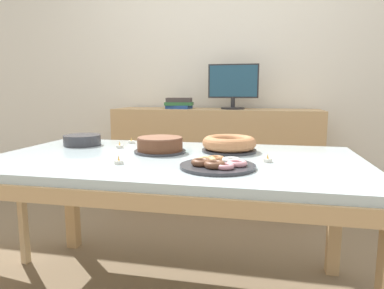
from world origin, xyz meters
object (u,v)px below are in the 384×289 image
pastry_platter (218,165)px  tealight_right_edge (268,160)px  tealight_near_front (120,146)px  cake_golden_bundt (229,144)px  book_stack (179,103)px  computer_monitor (233,87)px  tealight_near_cakes (119,162)px  plate_stack (82,140)px  cake_chocolate_round (160,145)px  tealight_left_edge (131,142)px

pastry_platter → tealight_right_edge: pastry_platter is taller
tealight_near_front → cake_golden_bundt: bearing=1.1°
book_stack → tealight_near_front: size_ratio=6.34×
computer_monitor → pastry_platter: size_ratio=1.38×
computer_monitor → tealight_near_cakes: size_ratio=10.60×
pastry_platter → tealight_near_front: (-0.60, 0.39, -0.00)m
book_stack → cake_golden_bundt: 1.33m
tealight_right_edge → plate_stack: bearing=165.6°
plate_stack → tealight_right_edge: bearing=-14.4°
computer_monitor → tealight_near_cakes: bearing=-101.7°
plate_stack → tealight_near_cakes: plate_stack is taller
tealight_near_front → cake_chocolate_round: bearing=-19.2°
cake_golden_bundt → tealight_near_front: bearing=-178.9°
cake_chocolate_round → cake_golden_bundt: same height
computer_monitor → tealight_near_front: size_ratio=10.60×
tealight_left_edge → book_stack: bearing=88.1°
tealight_left_edge → plate_stack: bearing=-152.7°
book_stack → pastry_platter: bearing=-70.5°
cake_golden_bundt → book_stack: bearing=115.4°
book_stack → plate_stack: book_stack is taller
tealight_near_front → tealight_left_edge: (-0.00, 0.17, 0.00)m
computer_monitor → plate_stack: computer_monitor is taller
cake_chocolate_round → tealight_left_edge: bearing=134.7°
tealight_near_front → computer_monitor: bearing=67.3°
cake_golden_bundt → tealight_near_front: 0.60m
tealight_right_edge → cake_golden_bundt: bearing=129.7°
tealight_near_front → tealight_right_edge: bearing=-15.6°
book_stack → tealight_near_cakes: size_ratio=6.34×
computer_monitor → tealight_left_edge: bearing=-116.2°
cake_chocolate_round → tealight_near_front: cake_chocolate_round is taller
computer_monitor → tealight_right_edge: (0.29, -1.43, -0.34)m
plate_stack → tealight_near_cakes: (0.42, -0.44, -0.02)m
book_stack → tealight_near_front: (-0.03, -1.21, -0.20)m
cake_chocolate_round → book_stack: bearing=100.0°
cake_golden_bundt → plate_stack: (-0.85, 0.04, -0.01)m
computer_monitor → pastry_platter: bearing=-86.7°
tealight_near_front → tealight_left_edge: size_ratio=1.00×
cake_golden_bundt → computer_monitor: bearing=94.6°
cake_golden_bundt → cake_chocolate_round: bearing=-163.3°
tealight_near_cakes → tealight_right_edge: bearing=15.7°
cake_chocolate_round → tealight_right_edge: (0.53, -0.13, -0.03)m
plate_stack → book_stack: bearing=76.3°
cake_golden_bundt → tealight_near_cakes: 0.59m
plate_stack → tealight_left_edge: 0.28m
book_stack → pastry_platter: book_stack is taller
book_stack → tealight_near_cakes: 1.62m
tealight_left_edge → cake_golden_bundt: bearing=-15.1°
book_stack → cake_golden_bundt: book_stack is taller
cake_chocolate_round → tealight_near_front: size_ratio=6.52×
plate_stack → tealight_near_front: plate_stack is taller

